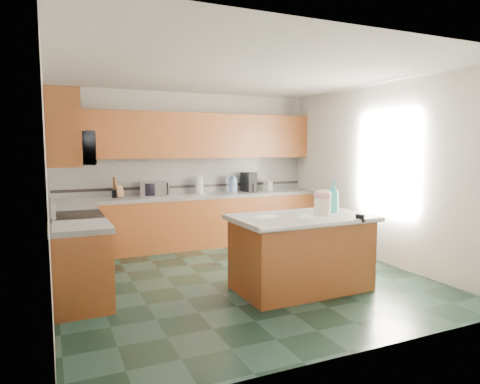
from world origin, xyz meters
TOP-DOWN VIEW (x-y plane):
  - floor at (0.00, 0.00)m, footprint 4.60×4.60m
  - ceiling at (0.00, 0.00)m, footprint 4.60×4.60m
  - wall_back at (0.00, 2.32)m, footprint 4.60×0.04m
  - wall_front at (0.00, -2.32)m, footprint 4.60×0.04m
  - wall_left at (-2.32, 0.00)m, footprint 0.04×4.60m
  - wall_right at (2.32, 0.00)m, footprint 0.04×4.60m
  - back_base_cab at (0.00, 2.00)m, footprint 4.60×0.60m
  - back_countertop at (0.00, 2.00)m, footprint 4.60×0.64m
  - back_upper_cab at (0.00, 2.13)m, footprint 4.60×0.33m
  - back_backsplash at (0.00, 2.29)m, footprint 4.60×0.02m
  - back_accent_band at (0.00, 2.28)m, footprint 4.60×0.01m
  - left_base_cab_rear at (-2.00, 1.29)m, footprint 0.60×0.82m
  - left_counter_rear at (-2.00, 1.29)m, footprint 0.64×0.82m
  - left_base_cab_front at (-2.00, -0.24)m, footprint 0.60×0.72m
  - left_counter_front at (-2.00, -0.24)m, footprint 0.64×0.72m
  - left_backsplash at (-2.29, 0.55)m, footprint 0.02×2.30m
  - left_accent_band at (-2.28, 0.55)m, footprint 0.01×2.30m
  - left_upper_cab_rear at (-2.13, 1.42)m, footprint 0.33×1.09m
  - left_upper_cab_front at (-2.13, -0.24)m, footprint 0.33×0.72m
  - range_body at (-2.00, 0.50)m, footprint 0.60×0.76m
  - range_oven_door at (-1.71, 0.50)m, footprint 0.02×0.68m
  - range_cooktop at (-2.00, 0.50)m, footprint 0.62×0.78m
  - range_handle at (-1.68, 0.50)m, footprint 0.02×0.66m
  - range_backguard at (-2.26, 0.50)m, footprint 0.06×0.76m
  - microwave at (-2.00, 0.50)m, footprint 0.50×0.73m
  - island_base at (0.50, -0.70)m, footprint 1.58×0.92m
  - island_top at (0.50, -0.70)m, footprint 1.69×1.02m
  - island_bullnose at (0.50, -1.20)m, footprint 1.67×0.08m
  - treat_jar at (0.76, -0.76)m, footprint 0.22×0.22m
  - treat_jar_lid at (0.76, -0.76)m, footprint 0.22×0.22m
  - treat_jar_knob at (0.76, -0.76)m, footprint 0.07×0.03m
  - treat_jar_knob_end_l at (0.72, -0.76)m, footprint 0.04×0.04m
  - treat_jar_knob_end_r at (0.79, -0.76)m, footprint 0.04×0.04m
  - soap_bottle_island at (1.01, -0.62)m, footprint 0.18×0.18m
  - paper_sheet_a at (0.52, -0.80)m, footprint 0.30×0.28m
  - paper_sheet_b at (0.06, -0.61)m, footprint 0.29×0.24m
  - clamp_body at (0.99, -1.18)m, footprint 0.06×0.11m
  - clamp_handle at (0.99, -1.24)m, footprint 0.02×0.07m
  - knife_block at (-1.24, 2.05)m, footprint 0.14×0.17m
  - utensil_crock at (-1.31, 2.08)m, footprint 0.11×0.11m
  - utensil_bundle at (-1.31, 2.08)m, footprint 0.06×0.06m
  - toaster_oven at (-0.66, 2.05)m, footprint 0.51×0.45m
  - toaster_oven_door at (-0.66, 1.91)m, footprint 0.39×0.01m
  - paper_towel at (0.15, 2.10)m, footprint 0.14×0.14m
  - paper_towel_base at (0.15, 2.10)m, footprint 0.20×0.20m
  - water_jug at (0.78, 2.06)m, footprint 0.16×0.16m
  - water_jug_neck at (0.78, 2.06)m, footprint 0.08×0.08m
  - coffee_maker at (1.10, 2.08)m, footprint 0.28×0.29m
  - coffee_carafe at (1.10, 2.03)m, footprint 0.15×0.15m
  - soap_bottle_back at (1.50, 2.05)m, footprint 0.15×0.15m
  - soap_back_cap at (1.50, 2.05)m, footprint 0.02×0.02m
  - window_light_proxy at (2.29, -0.20)m, footprint 0.02×1.40m

SIDE VIEW (x-z plane):
  - floor at x=0.00m, z-range 0.00..0.00m
  - range_oven_door at x=-1.71m, z-range 0.12..0.68m
  - back_base_cab at x=0.00m, z-range 0.00..0.86m
  - left_base_cab_rear at x=-2.00m, z-range 0.00..0.86m
  - left_base_cab_front at x=-2.00m, z-range 0.00..0.86m
  - island_base at x=0.50m, z-range 0.00..0.86m
  - range_body at x=-2.00m, z-range 0.00..0.88m
  - range_handle at x=-1.68m, z-range 0.77..0.79m
  - back_countertop at x=0.00m, z-range 0.86..0.92m
  - left_counter_rear at x=-2.00m, z-range 0.86..0.92m
  - left_counter_front at x=-2.00m, z-range 0.86..0.92m
  - island_top at x=0.50m, z-range 0.86..0.92m
  - island_bullnose at x=0.50m, z-range 0.86..0.92m
  - range_cooktop at x=-2.00m, z-range 0.88..0.92m
  - clamp_handle at x=0.99m, z-range 0.90..0.92m
  - paper_sheet_a at x=0.52m, z-range 0.92..0.92m
  - paper_sheet_b at x=0.06m, z-range 0.92..0.92m
  - paper_towel_base at x=0.15m, z-range 0.92..0.93m
  - clamp_body at x=0.99m, z-range 0.88..0.98m
  - utensil_crock at x=-1.31m, z-range 0.92..1.06m
  - coffee_carafe at x=1.10m, z-range 0.92..1.07m
  - knife_block at x=-1.24m, z-range 0.91..1.13m
  - range_backguard at x=-2.26m, z-range 0.93..1.11m
  - treat_jar at x=0.76m, z-range 0.92..1.13m
  - back_accent_band at x=0.00m, z-range 1.02..1.06m
  - left_accent_band at x=-2.28m, z-range 1.02..1.06m
  - toaster_oven at x=-0.66m, z-range 0.92..1.17m
  - toaster_oven_door at x=-0.66m, z-range 0.94..1.15m
  - soap_bottle_back at x=1.50m, z-range 0.92..1.17m
  - water_jug at x=0.78m, z-range 0.92..1.19m
  - paper_towel at x=0.15m, z-range 0.92..1.22m
  - coffee_maker at x=1.10m, z-range 0.92..1.28m
  - soap_bottle_island at x=1.01m, z-range 0.92..1.31m
  - utensil_bundle at x=-1.31m, z-range 1.06..1.26m
  - treat_jar_lid at x=0.76m, z-range 1.10..1.23m
  - soap_back_cap at x=1.50m, z-range 1.17..1.20m
  - water_jug_neck at x=0.78m, z-range 1.19..1.23m
  - treat_jar_knob at x=0.76m, z-range 1.20..1.22m
  - treat_jar_knob_end_l at x=0.72m, z-range 1.19..1.23m
  - treat_jar_knob_end_r at x=0.79m, z-range 1.19..1.23m
  - back_backsplash at x=0.00m, z-range 0.92..1.55m
  - left_backsplash at x=-2.29m, z-range 0.92..1.55m
  - wall_back at x=0.00m, z-range 0.00..2.70m
  - wall_front at x=0.00m, z-range 0.00..2.70m
  - wall_left at x=-2.32m, z-range 0.00..2.70m
  - wall_right at x=2.32m, z-range 0.00..2.70m
  - window_light_proxy at x=2.29m, z-range 0.95..2.05m
  - microwave at x=-2.00m, z-range 1.53..1.94m
  - back_upper_cab at x=0.00m, z-range 1.55..2.33m
  - left_upper_cab_rear at x=-2.13m, z-range 1.55..2.33m
  - left_upper_cab_front at x=-2.13m, z-range 1.55..2.33m
  - ceiling at x=0.00m, z-range 2.70..2.70m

